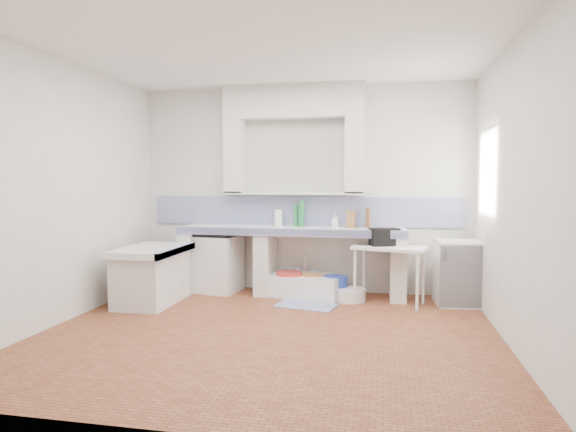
% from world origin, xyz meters
% --- Properties ---
extents(floor, '(4.50, 4.50, 0.00)m').
position_xyz_m(floor, '(0.00, 0.00, 0.00)').
color(floor, brown).
rests_on(floor, ground).
extents(ceiling, '(4.50, 4.50, 0.00)m').
position_xyz_m(ceiling, '(0.00, 0.00, 2.80)').
color(ceiling, silver).
rests_on(ceiling, ground).
extents(wall_back, '(4.50, 0.00, 4.50)m').
position_xyz_m(wall_back, '(0.00, 2.00, 1.40)').
color(wall_back, silver).
rests_on(wall_back, ground).
extents(wall_front, '(4.50, 0.00, 4.50)m').
position_xyz_m(wall_front, '(0.00, -2.00, 1.40)').
color(wall_front, silver).
rests_on(wall_front, ground).
extents(wall_left, '(0.00, 4.50, 4.50)m').
position_xyz_m(wall_left, '(-2.25, 0.00, 1.40)').
color(wall_left, silver).
rests_on(wall_left, ground).
extents(wall_right, '(0.00, 4.50, 4.50)m').
position_xyz_m(wall_right, '(2.25, 0.00, 1.40)').
color(wall_right, silver).
rests_on(wall_right, ground).
extents(alcove_mass, '(1.90, 0.25, 0.45)m').
position_xyz_m(alcove_mass, '(-0.10, 1.88, 2.58)').
color(alcove_mass, silver).
rests_on(alcove_mass, ground).
extents(window_frame, '(0.35, 0.86, 1.06)m').
position_xyz_m(window_frame, '(2.42, 1.20, 1.60)').
color(window_frame, '#362311').
rests_on(window_frame, ground).
extents(lace_valance, '(0.01, 0.84, 0.24)m').
position_xyz_m(lace_valance, '(2.28, 1.20, 1.98)').
color(lace_valance, white).
rests_on(lace_valance, ground).
extents(counter_slab, '(3.00, 0.60, 0.08)m').
position_xyz_m(counter_slab, '(-0.10, 1.70, 0.86)').
color(counter_slab, white).
rests_on(counter_slab, ground).
extents(counter_lip, '(3.00, 0.04, 0.10)m').
position_xyz_m(counter_lip, '(-0.10, 1.42, 0.86)').
color(counter_lip, navy).
rests_on(counter_lip, ground).
extents(counter_pier_left, '(0.20, 0.55, 0.82)m').
position_xyz_m(counter_pier_left, '(-1.50, 1.70, 0.41)').
color(counter_pier_left, silver).
rests_on(counter_pier_left, ground).
extents(counter_pier_mid, '(0.20, 0.55, 0.82)m').
position_xyz_m(counter_pier_mid, '(-0.45, 1.70, 0.41)').
color(counter_pier_mid, silver).
rests_on(counter_pier_mid, ground).
extents(counter_pier_right, '(0.20, 0.55, 0.82)m').
position_xyz_m(counter_pier_right, '(1.30, 1.70, 0.41)').
color(counter_pier_right, silver).
rests_on(counter_pier_right, ground).
extents(peninsula_top, '(0.70, 1.10, 0.08)m').
position_xyz_m(peninsula_top, '(-1.70, 0.90, 0.66)').
color(peninsula_top, white).
rests_on(peninsula_top, ground).
extents(peninsula_base, '(0.60, 1.00, 0.62)m').
position_xyz_m(peninsula_base, '(-1.70, 0.90, 0.31)').
color(peninsula_base, silver).
rests_on(peninsula_base, ground).
extents(peninsula_lip, '(0.04, 1.10, 0.10)m').
position_xyz_m(peninsula_lip, '(-1.37, 0.90, 0.66)').
color(peninsula_lip, navy).
rests_on(peninsula_lip, ground).
extents(backsplash, '(4.27, 0.03, 0.40)m').
position_xyz_m(backsplash, '(0.00, 1.99, 1.10)').
color(backsplash, navy).
rests_on(backsplash, ground).
extents(stove, '(0.63, 0.61, 0.77)m').
position_xyz_m(stove, '(-1.11, 1.68, 0.38)').
color(stove, white).
rests_on(stove, ground).
extents(sink, '(1.14, 0.76, 0.25)m').
position_xyz_m(sink, '(0.07, 1.66, 0.13)').
color(sink, white).
rests_on(sink, ground).
extents(side_table, '(0.95, 0.68, 0.04)m').
position_xyz_m(side_table, '(1.19, 1.44, 0.36)').
color(side_table, white).
rests_on(side_table, ground).
extents(fridge, '(0.56, 0.56, 0.79)m').
position_xyz_m(fridge, '(2.01, 1.56, 0.39)').
color(fridge, white).
rests_on(fridge, ground).
extents(bucket_red, '(0.38, 0.38, 0.32)m').
position_xyz_m(bucket_red, '(-0.10, 1.59, 0.16)').
color(bucket_red, red).
rests_on(bucket_red, ground).
extents(bucket_orange, '(0.36, 0.36, 0.29)m').
position_xyz_m(bucket_orange, '(0.18, 1.61, 0.14)').
color(bucket_orange, orange).
rests_on(bucket_orange, ground).
extents(bucket_blue, '(0.41, 0.41, 0.29)m').
position_xyz_m(bucket_blue, '(0.51, 1.60, 0.14)').
color(bucket_blue, '#233DAF').
rests_on(bucket_blue, ground).
extents(basin_white, '(0.52, 0.52, 0.16)m').
position_xyz_m(basin_white, '(0.70, 1.49, 0.08)').
color(basin_white, white).
rests_on(basin_white, ground).
extents(water_bottle_a, '(0.10, 0.10, 0.34)m').
position_xyz_m(water_bottle_a, '(-0.04, 1.85, 0.17)').
color(water_bottle_a, silver).
rests_on(water_bottle_a, ground).
extents(water_bottle_b, '(0.10, 0.10, 0.31)m').
position_xyz_m(water_bottle_b, '(0.19, 1.85, 0.15)').
color(water_bottle_b, silver).
rests_on(water_bottle_b, ground).
extents(black_bag, '(0.39, 0.30, 0.22)m').
position_xyz_m(black_bag, '(1.12, 1.48, 0.82)').
color(black_bag, black).
rests_on(black_bag, side_table).
extents(green_bottle_a, '(0.06, 0.06, 0.29)m').
position_xyz_m(green_bottle_a, '(-0.06, 1.85, 1.04)').
color(green_bottle_a, '#21733B').
rests_on(green_bottle_a, counter_slab).
extents(green_bottle_b, '(0.08, 0.08, 0.35)m').
position_xyz_m(green_bottle_b, '(0.02, 1.83, 1.08)').
color(green_bottle_b, '#21733B').
rests_on(green_bottle_b, counter_slab).
extents(knife_block, '(0.12, 0.10, 0.23)m').
position_xyz_m(knife_block, '(0.68, 1.80, 1.01)').
color(knife_block, olive).
rests_on(knife_block, counter_slab).
extents(cutting_board, '(0.08, 0.19, 0.26)m').
position_xyz_m(cutting_board, '(0.91, 1.85, 1.03)').
color(cutting_board, olive).
rests_on(cutting_board, counter_slab).
extents(paper_towel, '(0.12, 0.12, 0.23)m').
position_xyz_m(paper_towel, '(-0.30, 1.85, 1.01)').
color(paper_towel, white).
rests_on(paper_towel, counter_slab).
extents(soap_bottle, '(0.09, 0.09, 0.19)m').
position_xyz_m(soap_bottle, '(0.48, 1.81, 1.00)').
color(soap_bottle, white).
rests_on(soap_bottle, counter_slab).
extents(rug, '(0.78, 0.54, 0.01)m').
position_xyz_m(rug, '(0.20, 1.12, 0.01)').
color(rug, navy).
rests_on(rug, ground).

